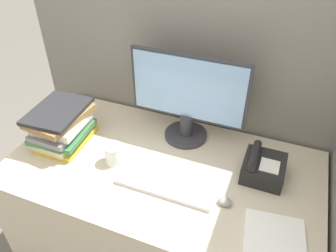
% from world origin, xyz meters
% --- Properties ---
extents(cubicle_panel_rear, '(1.82, 0.04, 1.79)m').
position_xyz_m(cubicle_panel_rear, '(0.00, 0.82, 0.89)').
color(cubicle_panel_rear, gray).
rests_on(cubicle_panel_rear, ground_plane).
extents(desk, '(1.42, 0.78, 0.77)m').
position_xyz_m(desk, '(0.00, 0.39, 0.39)').
color(desk, beige).
rests_on(desk, ground_plane).
extents(monitor, '(0.57, 0.22, 0.45)m').
position_xyz_m(monitor, '(0.03, 0.64, 0.99)').
color(monitor, '#333338').
rests_on(monitor, desk).
extents(keyboard, '(0.43, 0.12, 0.02)m').
position_xyz_m(keyboard, '(0.06, 0.27, 0.78)').
color(keyboard, silver).
rests_on(keyboard, desk).
extents(mouse, '(0.06, 0.05, 0.03)m').
position_xyz_m(mouse, '(0.32, 0.28, 0.79)').
color(mouse, gray).
rests_on(mouse, desk).
extents(coffee_cup, '(0.08, 0.08, 0.10)m').
position_xyz_m(coffee_cup, '(-0.22, 0.33, 0.82)').
color(coffee_cup, white).
rests_on(coffee_cup, desk).
extents(book_stack, '(0.26, 0.32, 0.19)m').
position_xyz_m(book_stack, '(-0.52, 0.37, 0.87)').
color(book_stack, gold).
rests_on(book_stack, desk).
extents(desk_telephone, '(0.18, 0.19, 0.12)m').
position_xyz_m(desk_telephone, '(0.43, 0.50, 0.82)').
color(desk_telephone, black).
rests_on(desk_telephone, desk).
extents(paper_pile, '(0.25, 0.27, 0.02)m').
position_xyz_m(paper_pile, '(0.53, 0.17, 0.78)').
color(paper_pile, white).
rests_on(paper_pile, desk).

